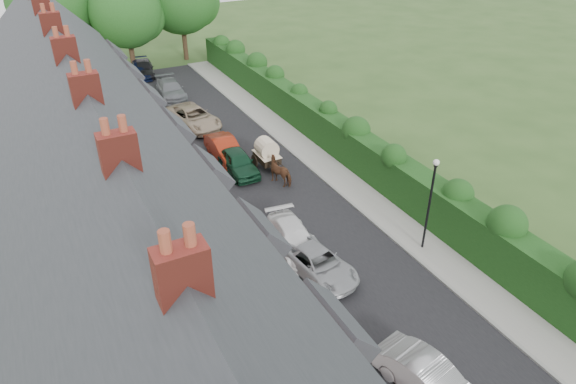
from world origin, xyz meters
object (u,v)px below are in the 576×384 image
car_silver_b (318,263)px  car_red (225,149)px  car_white (293,239)px  lamppost (431,194)px  car_silver_a (429,379)px  car_black (144,68)px  horse_cart (267,152)px  horse (281,171)px  car_green (238,162)px  car_grey (171,89)px  car_beige (193,117)px

car_silver_b → car_red: 13.41m
car_silver_b → car_white: size_ratio=0.99×
lamppost → car_silver_a: lamppost is taller
car_silver_a → car_black: 41.41m
lamppost → car_silver_b: 6.40m
car_black → car_red: bearing=-79.0°
car_white → lamppost: bearing=-19.7°
car_black → car_silver_b: bearing=-80.5°
car_white → horse_cart: (2.57, 8.57, 0.56)m
lamppost → horse: (-3.34, 9.46, -2.47)m
lamppost → horse: lamppost is taller
horse_cart → lamppost: bearing=-73.9°
horse → car_black: bearing=-106.4°
car_silver_a → car_white: car_silver_a is taller
car_silver_b → car_green: bearing=78.5°
car_red → horse: 5.11m
car_silver_b → lamppost: bearing=-16.5°
car_silver_a → car_grey: (0.46, 34.36, 0.02)m
car_red → car_beige: bearing=91.4°
car_silver_a → car_silver_b: car_silver_a is taller
car_silver_b → car_white: car_white is taller
lamppost → car_beige: bearing=104.9°
car_silver_b → car_silver_a: bearing=-97.3°
horse → car_silver_a: bearing=60.2°
car_beige → car_silver_b: bearing=-101.5°
car_beige → car_black: bearing=81.0°
car_red → car_black: 20.30m
lamppost → horse_cart: 12.22m
car_silver_b → car_green: (0.56, 11.18, 0.10)m
lamppost → car_white: size_ratio=1.12×
car_silver_b → car_grey: bearing=80.0°
car_green → car_black: (-0.58, 22.52, 0.05)m
car_white → car_silver_b: bearing=-79.1°
car_white → car_red: (0.66, 11.20, 0.06)m
car_green → car_beige: 8.38m
car_silver_a → car_grey: bearing=75.7°
car_silver_a → car_green: (0.38, 18.89, 0.03)m
car_grey → car_black: 7.07m
lamppost → car_black: (-5.79, 34.50, -2.51)m
car_black → horse_cart: (2.44, -22.93, 0.44)m
car_grey → car_white: bearing=-88.0°
lamppost → car_silver_a: bearing=-129.0°
car_white → car_red: 11.22m
car_grey → car_silver_b: bearing=-87.6°
car_silver_b → car_white: bearing=85.1°
car_grey → car_beige: bearing=-88.5°
car_silver_a → horse: (2.25, 16.37, 0.12)m
car_grey → car_silver_a: bearing=-87.0°
car_silver_a → car_red: size_ratio=0.97×
car_red → car_beige: car_beige is taller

